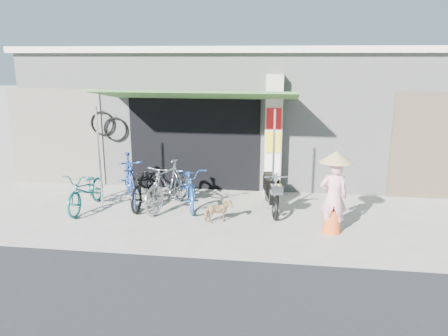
# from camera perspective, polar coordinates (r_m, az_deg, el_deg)

# --- Properties ---
(ground) EXTENTS (80.00, 80.00, 0.00)m
(ground) POSITION_cam_1_polar(r_m,az_deg,el_deg) (9.08, 0.40, -7.74)
(ground) COLOR #A8A498
(ground) RESTS_ON ground
(bicycle_shop) EXTENTS (12.30, 5.30, 3.66)m
(bicycle_shop) POSITION_cam_1_polar(r_m,az_deg,el_deg) (13.57, 3.20, 7.69)
(bicycle_shop) COLOR gray
(bicycle_shop) RESTS_ON ground
(shop_pillar) EXTENTS (0.42, 0.44, 3.00)m
(shop_pillar) POSITION_cam_1_polar(r_m,az_deg,el_deg) (10.96, 6.50, 4.21)
(shop_pillar) COLOR #BEB3A2
(shop_pillar) RESTS_ON ground
(awning) EXTENTS (4.60, 1.88, 2.72)m
(awning) POSITION_cam_1_polar(r_m,az_deg,el_deg) (10.20, -3.49, 9.28)
(awning) COLOR #335E2A
(awning) RESTS_ON ground
(neighbour_right) EXTENTS (2.60, 0.06, 2.60)m
(neighbour_right) POSITION_cam_1_polar(r_m,az_deg,el_deg) (11.81, 27.07, 2.46)
(neighbour_right) COLOR brown
(neighbour_right) RESTS_ON ground
(neighbour_left) EXTENTS (2.60, 0.06, 2.60)m
(neighbour_left) POSITION_cam_1_polar(r_m,az_deg,el_deg) (12.69, -21.01, 3.83)
(neighbour_left) COLOR #6B665B
(neighbour_left) RESTS_ON ground
(bike_teal) EXTENTS (0.63, 1.76, 0.92)m
(bike_teal) POSITION_cam_1_polar(r_m,az_deg,el_deg) (10.45, -17.53, -2.75)
(bike_teal) COLOR #156262
(bike_teal) RESTS_ON ground
(bike_blue) EXTENTS (1.31, 1.94, 1.14)m
(bike_blue) POSITION_cam_1_polar(r_m,az_deg,el_deg) (10.71, -12.19, -1.37)
(bike_blue) COLOR navy
(bike_blue) RESTS_ON ground
(bike_black) EXTENTS (0.66, 1.86, 0.97)m
(bike_black) POSITION_cam_1_polar(r_m,az_deg,el_deg) (10.42, -10.23, -2.19)
(bike_black) COLOR black
(bike_black) RESTS_ON ground
(bike_silver) EXTENTS (1.07, 1.93, 1.11)m
(bike_silver) POSITION_cam_1_polar(r_m,az_deg,el_deg) (10.07, -7.29, -2.24)
(bike_silver) COLOR #A3A2A7
(bike_silver) RESTS_ON ground
(bike_navy) EXTENTS (1.17, 2.03, 1.01)m
(bike_navy) POSITION_cam_1_polar(r_m,az_deg,el_deg) (10.22, -4.42, -2.23)
(bike_navy) COLOR #214E9A
(bike_navy) RESTS_ON ground
(street_dog) EXTENTS (0.64, 0.52, 0.50)m
(street_dog) POSITION_cam_1_polar(r_m,az_deg,el_deg) (9.23, -0.76, -5.72)
(street_dog) COLOR tan
(street_dog) RESTS_ON ground
(moped) EXTENTS (0.56, 1.71, 0.97)m
(moped) POSITION_cam_1_polar(r_m,az_deg,el_deg) (9.99, 6.17, -3.04)
(moped) COLOR black
(moped) RESTS_ON ground
(nun) EXTENTS (0.64, 0.64, 1.66)m
(nun) POSITION_cam_1_polar(r_m,az_deg,el_deg) (8.82, 14.14, -3.14)
(nun) COLOR #F0A2AF
(nun) RESTS_ON ground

